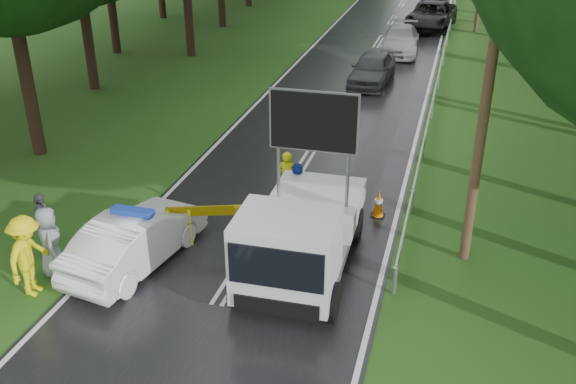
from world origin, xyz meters
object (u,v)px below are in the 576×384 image
(police_sedan, at_px, (136,239))
(queue_car_third, at_px, (431,15))
(officer, at_px, (287,178))
(work_truck, at_px, (300,235))
(queue_car_first, at_px, (372,69))
(civilian, at_px, (298,191))
(queue_car_second, at_px, (400,40))
(barrier, at_px, (221,215))

(police_sedan, height_order, queue_car_third, queue_car_third)
(officer, xyz_separation_m, queue_car_third, (2.32, 24.72, -0.04))
(work_truck, bearing_deg, queue_car_third, 86.70)
(queue_car_first, bearing_deg, queue_car_third, 85.08)
(civilian, height_order, queue_car_second, civilian)
(barrier, xyz_separation_m, officer, (1.01, 2.60, -0.03))
(queue_car_first, relative_size, queue_car_third, 0.74)
(officer, height_order, queue_car_first, officer)
(officer, height_order, queue_car_third, officer)
(civilian, bearing_deg, police_sedan, -137.64)
(barrier, height_order, queue_car_first, queue_car_first)
(civilian, bearing_deg, queue_car_second, 83.11)
(queue_car_second, bearing_deg, queue_car_third, 77.11)
(civilian, height_order, queue_car_first, civilian)
(barrier, distance_m, officer, 2.79)
(queue_car_second, relative_size, queue_car_third, 0.83)
(police_sedan, relative_size, barrier, 1.68)
(barrier, relative_size, officer, 1.58)
(barrier, height_order, officer, officer)
(queue_car_first, bearing_deg, barrier, -93.14)
(work_truck, xyz_separation_m, queue_car_first, (-0.67, 15.71, -0.40))
(police_sedan, distance_m, barrier, 2.16)
(queue_car_first, bearing_deg, civilian, -87.43)
(queue_car_second, bearing_deg, officer, -96.34)
(barrier, distance_m, queue_car_first, 14.94)
(police_sedan, relative_size, queue_car_first, 1.05)
(civilian, relative_size, queue_car_second, 0.34)
(civilian, xyz_separation_m, queue_car_second, (0.67, 18.85, -0.11))
(police_sedan, bearing_deg, officer, -113.93)
(barrier, height_order, civilian, civilian)
(officer, xyz_separation_m, civilian, (0.49, -0.60, -0.04))
(queue_car_third, bearing_deg, civilian, -89.79)
(work_truck, relative_size, queue_car_first, 1.25)
(officer, height_order, civilian, officer)
(work_truck, distance_m, queue_car_third, 28.20)
(work_truck, xyz_separation_m, queue_car_second, (-0.09, 21.71, -0.44))
(queue_car_first, height_order, queue_car_second, queue_car_first)
(queue_car_second, height_order, queue_car_third, queue_car_third)
(work_truck, xyz_separation_m, civilian, (-0.77, 2.86, -0.33))
(police_sedan, height_order, officer, officer)
(police_sedan, height_order, work_truck, work_truck)
(police_sedan, xyz_separation_m, queue_car_second, (3.82, 22.24, -0.02))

